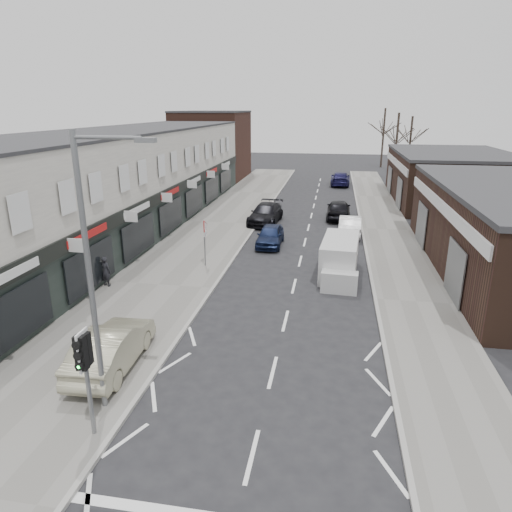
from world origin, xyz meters
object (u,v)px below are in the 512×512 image
at_px(street_lamp, 94,264).
at_px(pedestrian, 106,271).
at_px(traffic_light, 84,359).
at_px(parked_car_right_b, 339,209).
at_px(parked_car_right_a, 350,225).
at_px(warning_sign, 205,230).
at_px(sedan_on_pavement, 112,347).
at_px(white_van, 340,259).
at_px(parked_car_right_c, 340,179).
at_px(parked_car_left_a, 270,235).
at_px(parked_car_left_b, 266,214).

relative_size(street_lamp, pedestrian, 5.27).
xyz_separation_m(traffic_light, parked_car_right_b, (6.60, 27.26, -1.63)).
bearing_deg(parked_car_right_a, parked_car_right_b, -78.52).
bearing_deg(parked_car_right_a, street_lamp, 72.70).
xyz_separation_m(warning_sign, sedan_on_pavement, (-0.28, -10.74, -1.35)).
bearing_deg(parked_car_right_b, street_lamp, 76.12).
height_order(white_van, sedan_on_pavement, white_van).
xyz_separation_m(sedan_on_pavement, pedestrian, (-3.76, 6.91, 0.03)).
relative_size(white_van, sedan_on_pavement, 1.18).
distance_m(white_van, parked_car_right_b, 13.31).
height_order(parked_car_right_b, parked_car_right_c, parked_car_right_b).
distance_m(pedestrian, parked_car_right_b, 20.53).
bearing_deg(parked_car_right_b, parked_car_left_a, 62.80).
bearing_deg(white_van, parked_car_right_c, 94.05).
relative_size(white_van, pedestrian, 3.45).
relative_size(street_lamp, parked_car_right_a, 1.87).
distance_m(white_van, parked_car_left_a, 6.66).
distance_m(sedan_on_pavement, parked_car_right_b, 25.17).
xyz_separation_m(pedestrian, parked_car_right_a, (12.19, 12.24, -0.18)).
xyz_separation_m(street_lamp, white_van, (6.76, 12.74, -3.68)).
bearing_deg(sedan_on_pavement, parked_car_left_a, -104.38).
relative_size(warning_sign, white_van, 0.52).
bearing_deg(parked_car_right_b, parked_car_right_a, 99.87).
height_order(warning_sign, parked_car_right_b, warning_sign).
height_order(street_lamp, parked_car_left_b, street_lamp).
bearing_deg(parked_car_left_a, warning_sign, -121.49).
height_order(pedestrian, parked_car_right_a, pedestrian).
bearing_deg(street_lamp, parked_car_left_b, 87.28).
distance_m(warning_sign, pedestrian, 5.72).
xyz_separation_m(traffic_light, parked_car_left_b, (1.00, 24.85, -1.67)).
distance_m(traffic_light, parked_car_right_a, 23.68).
bearing_deg(parked_car_right_a, warning_sign, 48.13).
distance_m(parked_car_left_b, parked_car_right_a, 6.83).
bearing_deg(traffic_light, parked_car_left_b, 87.70).
bearing_deg(parked_car_right_c, warning_sign, 77.05).
relative_size(warning_sign, parked_car_left_b, 0.53).
bearing_deg(parked_car_right_c, parked_car_left_b, 74.43).
bearing_deg(street_lamp, parked_car_right_a, 70.50).
height_order(parked_car_left_b, parked_car_right_a, parked_car_left_b).
height_order(white_van, parked_car_left_a, white_van).
distance_m(warning_sign, sedan_on_pavement, 10.83).
xyz_separation_m(traffic_light, street_lamp, (-0.13, 1.22, 2.20)).
bearing_deg(traffic_light, parked_car_right_b, 76.39).
relative_size(white_van, parked_car_right_c, 1.01).
relative_size(street_lamp, white_van, 1.53).
bearing_deg(pedestrian, traffic_light, 133.22).
height_order(parked_car_right_a, parked_car_right_b, parked_car_right_b).
distance_m(sedan_on_pavement, pedestrian, 7.87).
relative_size(traffic_light, parked_car_left_b, 0.61).
relative_size(sedan_on_pavement, parked_car_right_a, 1.04).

